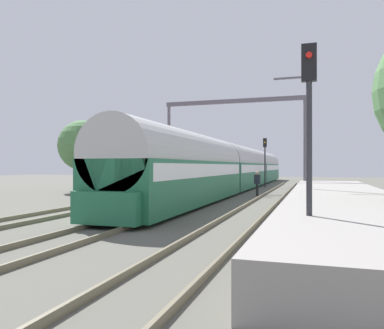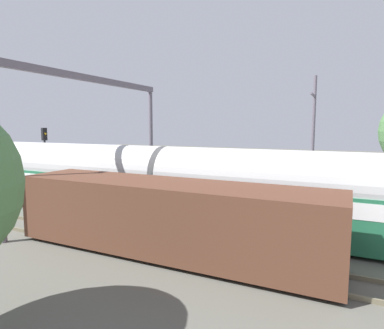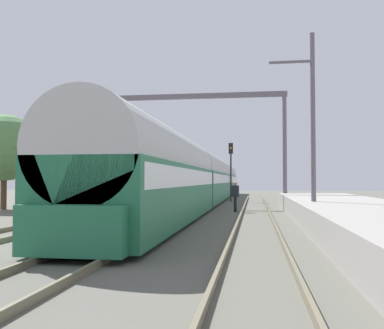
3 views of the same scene
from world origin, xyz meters
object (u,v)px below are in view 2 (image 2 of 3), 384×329
Objects in this scene: person_crossing at (199,193)px; freight_car at (167,217)px; passenger_train at (54,174)px; catenary_gantry at (95,116)px; railway_signal_far at (45,152)px.

freight_car is at bearing -157.37° from person_crossing.
passenger_train is 4.02× the size of catenary_gantry.
railway_signal_far reaches higher than person_crossing.
railway_signal_far is (5.84, 13.50, 1.68)m from freight_car.
person_crossing is 12.05m from railway_signal_far.
railway_signal_far is (1.92, 2.95, 1.18)m from passenger_train.
catenary_gantry is (-2.80, 5.38, 4.58)m from person_crossing.
freight_car is 7.51× the size of person_crossing.
catenary_gantry is at bearing 60.91° from freight_car.
catenary_gantry is (-1.92, -6.45, 2.46)m from railway_signal_far.
person_crossing is at bearing -62.49° from catenary_gantry.
person_crossing is (6.72, 1.67, -0.44)m from freight_car.
passenger_train is 11.26m from freight_car.
freight_car is at bearing -113.39° from railway_signal_far.
passenger_train is 3.78× the size of freight_car.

